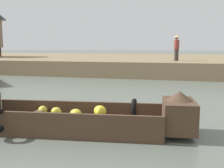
# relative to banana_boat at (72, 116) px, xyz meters

# --- Properties ---
(ground_plane) EXTENTS (300.00, 300.00, 0.00)m
(ground_plane) POSITION_rel_banana_boat_xyz_m (-0.39, 4.73, -0.34)
(ground_plane) COLOR #596056
(riverbank_strip) EXTENTS (160.00, 20.00, 0.99)m
(riverbank_strip) POSITION_rel_banana_boat_xyz_m (-0.39, 20.10, 0.16)
(riverbank_strip) COLOR #7F6B4C
(riverbank_strip) RESTS_ON ground
(banana_boat) EXTENTS (5.46, 2.30, 0.96)m
(banana_boat) POSITION_rel_banana_boat_xyz_m (0.00, 0.00, 0.00)
(banana_boat) COLOR #473323
(banana_boat) RESTS_ON ground
(vendor_person) EXTENTS (0.44, 0.44, 1.66)m
(vendor_person) POSITION_rel_banana_boat_xyz_m (1.93, 12.71, 1.58)
(vendor_person) COLOR #332D28
(vendor_person) RESTS_ON riverbank_strip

